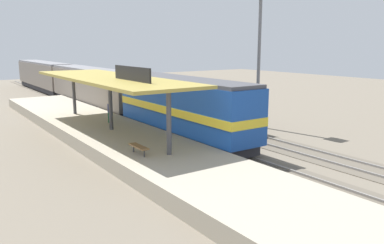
# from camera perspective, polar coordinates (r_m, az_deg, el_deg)

# --- Properties ---
(ground_plane) EXTENTS (120.00, 120.00, 0.00)m
(ground_plane) POSITION_cam_1_polar(r_m,az_deg,el_deg) (32.15, -0.77, -1.23)
(ground_plane) COLOR #706656
(track_near) EXTENTS (3.20, 110.00, 0.16)m
(track_near) POSITION_cam_1_polar(r_m,az_deg,el_deg) (31.10, -3.83, -1.62)
(track_near) COLOR #5F5649
(track_near) RESTS_ON ground
(track_far) EXTENTS (3.20, 110.00, 0.16)m
(track_far) POSITION_cam_1_polar(r_m,az_deg,el_deg) (33.64, 2.90, -0.63)
(track_far) COLOR #5F5649
(track_far) RESTS_ON ground
(platform) EXTENTS (6.00, 44.00, 0.90)m
(platform) POSITION_cam_1_polar(r_m,az_deg,el_deg) (28.97, -11.66, -1.94)
(platform) COLOR #A89E89
(platform) RESTS_ON ground
(station_canopy) EXTENTS (5.20, 18.00, 4.70)m
(station_canopy) POSITION_cam_1_polar(r_m,az_deg,el_deg) (28.25, -11.91, 6.11)
(station_canopy) COLOR #47474C
(station_canopy) RESTS_ON platform
(platform_bench) EXTENTS (0.44, 1.70, 0.50)m
(platform_bench) POSITION_cam_1_polar(r_m,az_deg,el_deg) (21.98, -7.80, -3.61)
(platform_bench) COLOR #333338
(platform_bench) RESTS_ON platform
(locomotive) EXTENTS (2.93, 14.43, 4.44)m
(locomotive) POSITION_cam_1_polar(r_m,az_deg,el_deg) (28.64, -1.40, 2.14)
(locomotive) COLOR #28282D
(locomotive) RESTS_ON track_near
(passenger_carriage_front) EXTENTS (2.90, 20.00, 4.24)m
(passenger_carriage_front) POSITION_cam_1_polar(r_m,az_deg,el_deg) (44.66, -14.30, 4.94)
(passenger_carriage_front) COLOR #28282D
(passenger_carriage_front) RESTS_ON track_near
(passenger_carriage_rear) EXTENTS (2.90, 20.00, 4.24)m
(passenger_carriage_rear) POSITION_cam_1_polar(r_m,az_deg,el_deg) (64.48, -20.92, 6.38)
(passenger_carriage_rear) COLOR #28282D
(passenger_carriage_rear) RESTS_ON track_near
(freight_car) EXTENTS (2.80, 12.00, 3.54)m
(freight_car) POSITION_cam_1_polar(r_m,az_deg,el_deg) (34.92, 0.87, 3.05)
(freight_car) COLOR #28282D
(freight_car) RESTS_ON track_far
(light_mast) EXTENTS (1.10, 1.10, 11.70)m
(light_mast) POSITION_cam_1_polar(r_m,az_deg,el_deg) (33.41, 9.90, 13.58)
(light_mast) COLOR slate
(light_mast) RESTS_ON ground
(person_waiting) EXTENTS (0.34, 0.34, 1.71)m
(person_waiting) POSITION_cam_1_polar(r_m,az_deg,el_deg) (31.29, -11.94, 1.64)
(person_waiting) COLOR #23603D
(person_waiting) RESTS_ON platform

